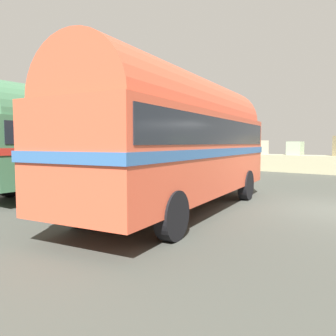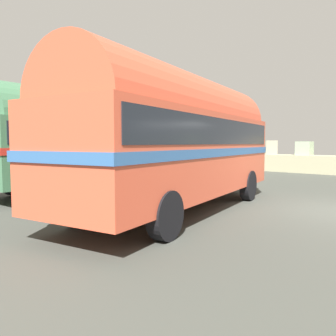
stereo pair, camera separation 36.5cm
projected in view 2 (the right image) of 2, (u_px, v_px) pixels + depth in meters
vintage_coach at (180, 136)px, 9.01m from camera, size 4.12×8.89×3.70m
second_coach at (93, 138)px, 13.03m from camera, size 3.21×8.77×3.70m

